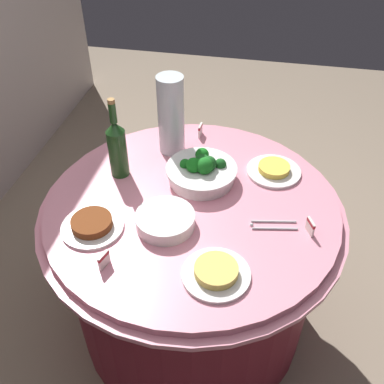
{
  "coord_description": "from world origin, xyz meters",
  "views": [
    {
      "loc": [
        -1.2,
        -0.24,
        1.84
      ],
      "look_at": [
        0.0,
        0.0,
        0.79
      ],
      "focal_mm": 41.02,
      "sensor_mm": 36.0,
      "label": 1
    }
  ],
  "objects_px": {
    "decorative_fruit_vase": "(171,120)",
    "serving_tongs": "(272,225)",
    "food_plate_fried_egg": "(274,170)",
    "label_placard_rear": "(104,259)",
    "broccoli_bowl": "(202,171)",
    "label_placard_front": "(310,226)",
    "plate_stack": "(165,220)",
    "food_plate_stir_fry": "(92,225)",
    "label_placard_mid": "(200,130)",
    "wine_bottle": "(117,147)",
    "food_plate_noodles": "(216,272)"
  },
  "relations": [
    {
      "from": "decorative_fruit_vase",
      "to": "label_placard_mid",
      "type": "bearing_deg",
      "value": -37.06
    },
    {
      "from": "decorative_fruit_vase",
      "to": "label_placard_front",
      "type": "bearing_deg",
      "value": -124.08
    },
    {
      "from": "food_plate_stir_fry",
      "to": "broccoli_bowl",
      "type": "bearing_deg",
      "value": -43.66
    },
    {
      "from": "decorative_fruit_vase",
      "to": "food_plate_fried_egg",
      "type": "bearing_deg",
      "value": -99.96
    },
    {
      "from": "food_plate_noodles",
      "to": "label_placard_mid",
      "type": "xyz_separation_m",
      "value": [
        0.78,
        0.2,
        0.02
      ]
    },
    {
      "from": "plate_stack",
      "to": "serving_tongs",
      "type": "relative_size",
      "value": 1.25
    },
    {
      "from": "decorative_fruit_vase",
      "to": "serving_tongs",
      "type": "height_order",
      "value": "decorative_fruit_vase"
    },
    {
      "from": "plate_stack",
      "to": "food_plate_noodles",
      "type": "distance_m",
      "value": 0.28
    },
    {
      "from": "label_placard_front",
      "to": "label_placard_rear",
      "type": "xyz_separation_m",
      "value": [
        -0.28,
        0.65,
        0.0
      ]
    },
    {
      "from": "broccoli_bowl",
      "to": "label_placard_mid",
      "type": "bearing_deg",
      "value": 11.49
    },
    {
      "from": "food_plate_stir_fry",
      "to": "plate_stack",
      "type": "bearing_deg",
      "value": -75.42
    },
    {
      "from": "decorative_fruit_vase",
      "to": "broccoli_bowl",
      "type": "bearing_deg",
      "value": -137.92
    },
    {
      "from": "food_plate_stir_fry",
      "to": "label_placard_rear",
      "type": "xyz_separation_m",
      "value": [
        -0.15,
        -0.1,
        0.01
      ]
    },
    {
      "from": "food_plate_fried_egg",
      "to": "label_placard_mid",
      "type": "relative_size",
      "value": 4.0
    },
    {
      "from": "wine_bottle",
      "to": "decorative_fruit_vase",
      "type": "distance_m",
      "value": 0.27
    },
    {
      "from": "serving_tongs",
      "to": "food_plate_fried_egg",
      "type": "distance_m",
      "value": 0.31
    },
    {
      "from": "food_plate_stir_fry",
      "to": "label_placard_rear",
      "type": "height_order",
      "value": "label_placard_rear"
    },
    {
      "from": "label_placard_mid",
      "to": "wine_bottle",
      "type": "bearing_deg",
      "value": 141.8
    },
    {
      "from": "plate_stack",
      "to": "wine_bottle",
      "type": "distance_m",
      "value": 0.37
    },
    {
      "from": "food_plate_fried_egg",
      "to": "label_placard_rear",
      "type": "xyz_separation_m",
      "value": [
        -0.6,
        0.5,
        0.02
      ]
    },
    {
      "from": "food_plate_fried_egg",
      "to": "label_placard_rear",
      "type": "relative_size",
      "value": 4.0
    },
    {
      "from": "food_plate_fried_egg",
      "to": "label_placard_mid",
      "type": "bearing_deg",
      "value": 58.51
    },
    {
      "from": "broccoli_bowl",
      "to": "label_placard_front",
      "type": "relative_size",
      "value": 5.09
    },
    {
      "from": "serving_tongs",
      "to": "food_plate_stir_fry",
      "type": "relative_size",
      "value": 0.76
    },
    {
      "from": "label_placard_front",
      "to": "label_placard_rear",
      "type": "bearing_deg",
      "value": 113.64
    },
    {
      "from": "food_plate_noodles",
      "to": "wine_bottle",
      "type": "bearing_deg",
      "value": 46.36
    },
    {
      "from": "decorative_fruit_vase",
      "to": "serving_tongs",
      "type": "distance_m",
      "value": 0.62
    },
    {
      "from": "decorative_fruit_vase",
      "to": "serving_tongs",
      "type": "relative_size",
      "value": 2.03
    },
    {
      "from": "food_plate_stir_fry",
      "to": "label_placard_mid",
      "type": "xyz_separation_m",
      "value": [
        0.66,
        -0.26,
        0.01
      ]
    },
    {
      "from": "decorative_fruit_vase",
      "to": "food_plate_stir_fry",
      "type": "relative_size",
      "value": 1.55
    },
    {
      "from": "plate_stack",
      "to": "food_plate_noodles",
      "type": "relative_size",
      "value": 0.95
    },
    {
      "from": "food_plate_noodles",
      "to": "label_placard_front",
      "type": "relative_size",
      "value": 4.0
    },
    {
      "from": "decorative_fruit_vase",
      "to": "food_plate_stir_fry",
      "type": "xyz_separation_m",
      "value": [
        -0.52,
        0.16,
        -0.13
      ]
    },
    {
      "from": "serving_tongs",
      "to": "food_plate_noodles",
      "type": "height_order",
      "value": "food_plate_noodles"
    },
    {
      "from": "broccoli_bowl",
      "to": "plate_stack",
      "type": "height_order",
      "value": "broccoli_bowl"
    },
    {
      "from": "broccoli_bowl",
      "to": "food_plate_noodles",
      "type": "height_order",
      "value": "broccoli_bowl"
    },
    {
      "from": "decorative_fruit_vase",
      "to": "label_placard_rear",
      "type": "bearing_deg",
      "value": 174.75
    },
    {
      "from": "broccoli_bowl",
      "to": "label_placard_rear",
      "type": "bearing_deg",
      "value": 155.57
    },
    {
      "from": "broccoli_bowl",
      "to": "label_placard_rear",
      "type": "relative_size",
      "value": 5.09
    },
    {
      "from": "wine_bottle",
      "to": "plate_stack",
      "type": "bearing_deg",
      "value": -135.25
    },
    {
      "from": "broccoli_bowl",
      "to": "wine_bottle",
      "type": "xyz_separation_m",
      "value": [
        -0.02,
        0.33,
        0.09
      ]
    },
    {
      "from": "label_placard_front",
      "to": "label_placard_mid",
      "type": "bearing_deg",
      "value": 42.56
    },
    {
      "from": "plate_stack",
      "to": "wine_bottle",
      "type": "relative_size",
      "value": 0.62
    },
    {
      "from": "broccoli_bowl",
      "to": "decorative_fruit_vase",
      "type": "xyz_separation_m",
      "value": [
        0.18,
        0.16,
        0.1
      ]
    },
    {
      "from": "broccoli_bowl",
      "to": "food_plate_fried_egg",
      "type": "relative_size",
      "value": 1.27
    },
    {
      "from": "plate_stack",
      "to": "decorative_fruit_vase",
      "type": "xyz_separation_m",
      "value": [
        0.46,
        0.08,
        0.12
      ]
    },
    {
      "from": "decorative_fruit_vase",
      "to": "plate_stack",
      "type": "bearing_deg",
      "value": -169.55
    },
    {
      "from": "plate_stack",
      "to": "food_plate_noodles",
      "type": "bearing_deg",
      "value": -131.6
    },
    {
      "from": "plate_stack",
      "to": "wine_bottle",
      "type": "bearing_deg",
      "value": 44.75
    },
    {
      "from": "broccoli_bowl",
      "to": "plate_stack",
      "type": "bearing_deg",
      "value": 164.19
    }
  ]
}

